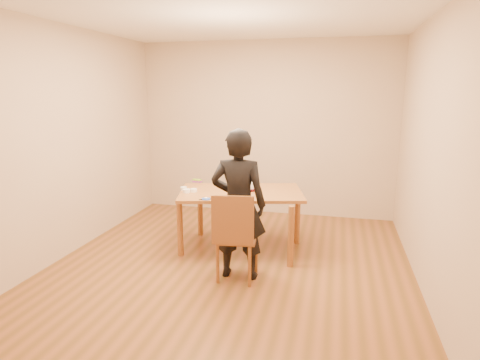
% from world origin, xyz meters
% --- Properties ---
extents(room_shell, '(4.00, 4.50, 2.70)m').
position_xyz_m(room_shell, '(0.00, 0.34, 1.35)').
color(room_shell, brown).
rests_on(room_shell, ground).
extents(dining_table, '(1.64, 1.20, 0.04)m').
position_xyz_m(dining_table, '(0.00, 0.62, 0.73)').
color(dining_table, brown).
rests_on(dining_table, floor).
extents(dining_chair, '(0.44, 0.44, 0.04)m').
position_xyz_m(dining_chair, '(0.15, -0.16, 0.45)').
color(dining_chair, brown).
rests_on(dining_chair, floor).
extents(cake_plate, '(0.30, 0.30, 0.02)m').
position_xyz_m(cake_plate, '(0.07, 0.75, 0.76)').
color(cake_plate, red).
rests_on(cake_plate, dining_table).
extents(cake, '(0.20, 0.20, 0.07)m').
position_xyz_m(cake, '(0.07, 0.75, 0.80)').
color(cake, white).
rests_on(cake, cake_plate).
extents(frosting_dome, '(0.20, 0.20, 0.03)m').
position_xyz_m(frosting_dome, '(0.07, 0.75, 0.85)').
color(frosting_dome, white).
rests_on(frosting_dome, cake).
extents(frosting_tub, '(0.10, 0.10, 0.09)m').
position_xyz_m(frosting_tub, '(0.01, 0.29, 0.79)').
color(frosting_tub, white).
rests_on(frosting_tub, dining_table).
extents(frosting_lid, '(0.10, 0.10, 0.01)m').
position_xyz_m(frosting_lid, '(-0.29, 0.17, 0.75)').
color(frosting_lid, '#1B41B4').
rests_on(frosting_lid, dining_table).
extents(frosting_dollop, '(0.04, 0.04, 0.02)m').
position_xyz_m(frosting_dollop, '(-0.29, 0.17, 0.77)').
color(frosting_dollop, white).
rests_on(frosting_dollop, frosting_lid).
extents(ramekin_green, '(0.09, 0.09, 0.04)m').
position_xyz_m(ramekin_green, '(-0.62, 0.40, 0.77)').
color(ramekin_green, white).
rests_on(ramekin_green, dining_table).
extents(ramekin_yellow, '(0.08, 0.08, 0.04)m').
position_xyz_m(ramekin_yellow, '(-0.55, 0.46, 0.77)').
color(ramekin_yellow, white).
rests_on(ramekin_yellow, dining_table).
extents(ramekin_multi, '(0.08, 0.08, 0.04)m').
position_xyz_m(ramekin_multi, '(-0.70, 0.51, 0.77)').
color(ramekin_multi, white).
rests_on(ramekin_multi, dining_table).
extents(candy_box_pink, '(0.13, 0.07, 0.02)m').
position_xyz_m(candy_box_pink, '(-0.69, 0.97, 0.76)').
color(candy_box_pink, '#DB33A7').
rests_on(candy_box_pink, dining_table).
extents(candy_box_green, '(0.12, 0.08, 0.02)m').
position_xyz_m(candy_box_green, '(-0.69, 0.97, 0.78)').
color(candy_box_green, green).
rests_on(candy_box_green, candy_box_pink).
extents(spatula, '(0.13, 0.09, 0.01)m').
position_xyz_m(spatula, '(-0.30, 0.16, 0.75)').
color(spatula, black).
rests_on(spatula, dining_table).
extents(person, '(0.60, 0.41, 1.59)m').
position_xyz_m(person, '(0.15, -0.11, 0.79)').
color(person, black).
rests_on(person, floor).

